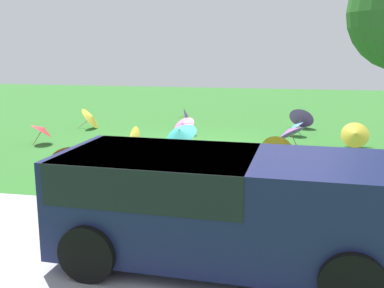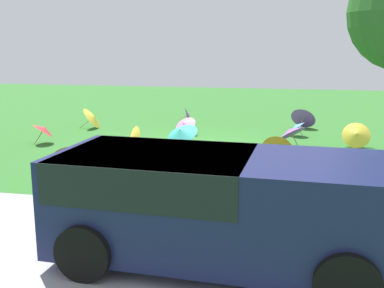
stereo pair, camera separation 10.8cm
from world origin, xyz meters
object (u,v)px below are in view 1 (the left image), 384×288
park_bench (322,172)px  parasol_teal_1 (181,132)px  parasol_purple_0 (187,116)px  parasol_orange_1 (277,147)px  van_dark (214,199)px  parasol_blue_0 (295,126)px  parasol_red_1 (43,129)px  parasol_red_2 (63,151)px  parasol_pink_1 (183,124)px  parasol_yellow_1 (355,134)px  parasol_purple_1 (290,131)px  parasol_yellow_3 (91,117)px  parasol_yellow_0 (132,139)px  parasol_purple_3 (302,116)px

park_bench → parasol_teal_1: 5.20m
parasol_purple_0 → parasol_orange_1: (-3.56, 5.36, 0.08)m
parasol_purple_0 → parasol_orange_1: parasol_orange_1 is taller
van_dark → parasol_blue_0: (-1.29, -9.67, -0.56)m
parasol_red_1 → parasol_teal_1: bearing=-177.8°
parasol_red_2 → parasol_pink_1: bearing=-114.9°
parasol_yellow_1 → parasol_purple_1: parasol_purple_1 is taller
parasol_yellow_3 → van_dark: bearing=121.7°
parasol_purple_0 → parasol_red_1: size_ratio=0.68×
parasol_yellow_1 → parasol_orange_1: size_ratio=0.99×
parasol_purple_1 → parasol_blue_0: bearing=-95.8°
parasol_yellow_1 → parasol_pink_1: 5.53m
parasol_teal_1 → parasol_red_1: bearing=2.2°
van_dark → parasol_teal_1: van_dark is taller
park_bench → parasol_pink_1: (4.14, -5.74, -0.09)m
parasol_purple_0 → parasol_orange_1: bearing=123.6°
parasol_purple_0 → parasol_red_2: parasol_purple_0 is taller
parasol_purple_0 → parasol_pink_1: bearing=99.1°
van_dark → parasol_purple_1: (-1.10, -7.86, -0.43)m
parasol_red_2 → parasol_teal_1: (-2.51, -2.42, 0.15)m
park_bench → parasol_orange_1: 2.77m
parasol_yellow_0 → parasol_purple_0: size_ratio=1.16×
parasol_teal_1 → parasol_purple_1: bearing=-164.8°
parasol_purple_1 → parasol_red_2: 6.54m
parasol_blue_0 → parasol_yellow_1: parasol_yellow_1 is taller
parasol_purple_0 → parasol_red_1: parasol_red_1 is taller
parasol_orange_1 → parasol_teal_1: 2.99m
parasol_purple_3 → parasol_teal_1: bearing=50.4°
parasol_pink_1 → parasol_purple_1: bearing=159.9°
parasol_yellow_3 → parasol_teal_1: size_ratio=0.80×
parasol_purple_3 → parasol_teal_1: (3.62, 4.38, 0.08)m
parasol_purple_0 → parasol_pink_1: parasol_pink_1 is taller
park_bench → parasol_yellow_3: 9.98m
parasol_purple_0 → parasol_teal_1: parasol_teal_1 is taller
van_dark → parasol_yellow_0: 7.19m
parasol_blue_0 → parasol_yellow_3: 7.30m
parasol_purple_3 → parasol_teal_1: 5.69m
park_bench → parasol_blue_0: size_ratio=2.43×
parasol_purple_3 → parasol_blue_0: bearing=80.5°
park_bench → parasol_red_1: park_bench is taller
park_bench → parasol_red_2: (6.27, -1.17, -0.11)m
parasol_yellow_3 → parasol_yellow_1: bearing=171.0°
parasol_red_1 → parasol_yellow_3: 2.92m
parasol_yellow_0 → parasol_purple_3: (-4.90, -5.04, 0.05)m
park_bench → parasol_purple_0: (4.50, -7.97, -0.15)m
parasol_yellow_0 → parasol_red_1: (3.04, -0.49, 0.08)m
parasol_purple_1 → parasol_orange_1: size_ratio=1.38×
van_dark → parasol_teal_1: 7.31m
park_bench → parasol_purple_0: 9.15m
parasol_yellow_1 → parasol_yellow_3: bearing=-9.0°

